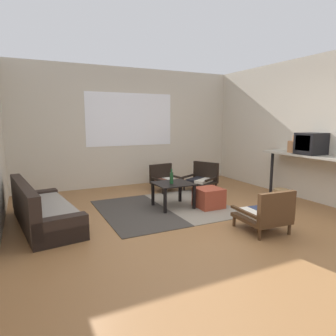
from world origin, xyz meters
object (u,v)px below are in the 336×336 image
object	(u,v)px
crt_television	(311,144)
glass_bottle	(172,178)
clay_vase	(295,146)
wicker_basket	(281,196)
couch	(42,212)
console_shelf	(308,159)
armchair_striped_foreground	(266,214)
ottoman_orange	(209,198)
coffee_table	(173,188)
armchair_by_window	(165,179)
armchair_corner	(202,178)

from	to	relation	value
crt_television	glass_bottle	distance (m)	2.58
clay_vase	wicker_basket	distance (m)	0.98
couch	crt_television	world-z (taller)	crt_television
couch	console_shelf	distance (m)	4.58
armchair_striped_foreground	ottoman_orange	distance (m)	1.32
coffee_table	console_shelf	size ratio (longest dim) A/B	0.35
coffee_table	clay_vase	size ratio (longest dim) A/B	1.94
coffee_table	armchair_striped_foreground	distance (m)	1.71
glass_bottle	coffee_table	bearing A→B (deg)	35.25
coffee_table	wicker_basket	xyz separation A→B (m)	(1.97, -0.59, -0.23)
couch	wicker_basket	bearing A→B (deg)	-8.27
coffee_table	armchair_by_window	distance (m)	1.33
ottoman_orange	coffee_table	bearing A→B (deg)	153.32
console_shelf	armchair_corner	bearing A→B (deg)	123.63
armchair_corner	crt_television	world-z (taller)	crt_television
armchair_striped_foreground	glass_bottle	bearing A→B (deg)	112.59
armchair_corner	console_shelf	bearing A→B (deg)	-56.37
couch	clay_vase	xyz separation A→B (m)	(4.47, -0.51, 0.82)
ottoman_orange	clay_vase	world-z (taller)	clay_vase
armchair_by_window	ottoman_orange	xyz separation A→B (m)	(0.13, -1.53, -0.08)
couch	ottoman_orange	bearing A→B (deg)	-6.16
couch	glass_bottle	size ratio (longest dim) A/B	7.25
crt_television	wicker_basket	xyz separation A→B (m)	(-0.36, 0.27, -0.98)
couch	armchair_by_window	size ratio (longest dim) A/B	2.99
coffee_table	wicker_basket	world-z (taller)	coffee_table
armchair_corner	glass_bottle	size ratio (longest dim) A/B	3.09
armchair_corner	glass_bottle	world-z (taller)	glass_bottle
wicker_basket	glass_bottle	bearing A→B (deg)	164.68
coffee_table	console_shelf	world-z (taller)	console_shelf
couch	armchair_striped_foreground	distance (m)	3.18
clay_vase	console_shelf	bearing A→B (deg)	-90.00
clay_vase	couch	bearing A→B (deg)	173.44
glass_bottle	armchair_striped_foreground	bearing A→B (deg)	-67.41
armchair_by_window	armchair_striped_foreground	bearing A→B (deg)	-86.44
console_shelf	wicker_basket	xyz separation A→B (m)	(-0.36, 0.23, -0.69)
armchair_striped_foreground	clay_vase	distance (m)	2.19
coffee_table	crt_television	world-z (taller)	crt_television
armchair_corner	couch	bearing A→B (deg)	-164.66
coffee_table	glass_bottle	bearing A→B (deg)	-144.75
crt_television	clay_vase	world-z (taller)	crt_television
armchair_striped_foreground	wicker_basket	size ratio (longest dim) A/B	2.43
coffee_table	console_shelf	distance (m)	2.51
coffee_table	glass_bottle	distance (m)	0.20
wicker_basket	couch	bearing A→B (deg)	171.73
couch	crt_television	xyz separation A→B (m)	(4.46, -0.87, 0.90)
ottoman_orange	wicker_basket	distance (m)	1.44
glass_bottle	wicker_basket	bearing A→B (deg)	-15.32
armchair_by_window	clay_vase	size ratio (longest dim) A/B	1.92
coffee_table	armchair_corner	bearing A→B (deg)	37.87
armchair_striped_foreground	wicker_basket	world-z (taller)	armchair_striped_foreground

